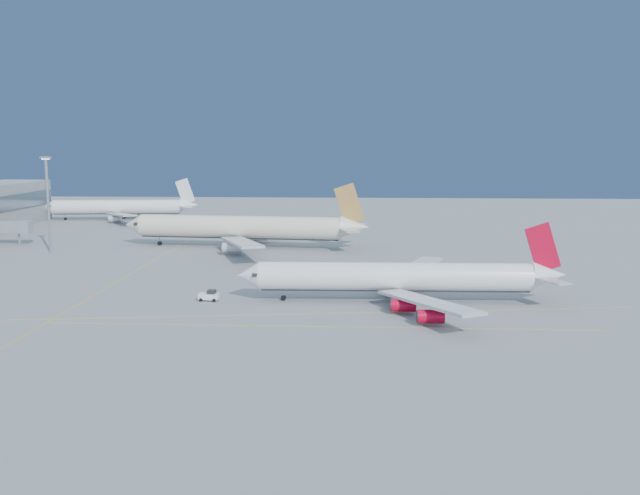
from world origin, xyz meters
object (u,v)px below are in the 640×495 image
at_px(airliner_etihad, 245,228).
at_px(airliner_third, 121,207).
at_px(pushback_tug, 209,296).
at_px(airliner_virgin, 401,278).
at_px(light_mast, 48,196).

height_order(airliner_etihad, airliner_third, airliner_etihad).
distance_m(airliner_etihad, pushback_tug, 67.66).
relative_size(airliner_third, pushback_tug, 15.51).
bearing_deg(airliner_third, airliner_etihad, -56.26).
bearing_deg(airliner_virgin, airliner_etihad, 119.98).
xyz_separation_m(airliner_etihad, light_mast, (-50.05, -12.39, 9.42)).
xyz_separation_m(airliner_virgin, light_mast, (-89.62, 53.64, 10.49)).
bearing_deg(pushback_tug, airliner_etihad, 97.73).
height_order(airliner_virgin, airliner_third, airliner_third).
height_order(airliner_virgin, pushback_tug, airliner_virgin).
height_order(airliner_virgin, light_mast, light_mast).
bearing_deg(airliner_third, light_mast, -91.00).
relative_size(airliner_virgin, airliner_etihad, 0.86).
xyz_separation_m(airliner_virgin, airliner_third, (-97.61, 134.22, 0.25)).
relative_size(airliner_third, light_mast, 2.30).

